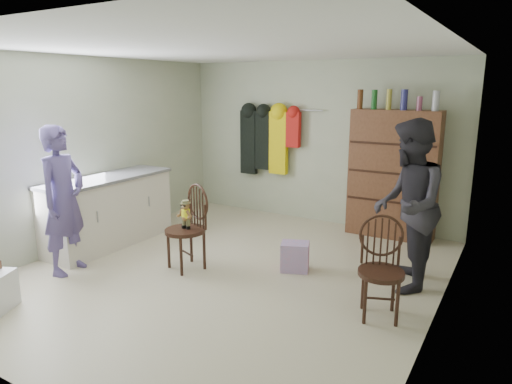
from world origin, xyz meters
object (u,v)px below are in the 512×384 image
Objects in this scene: chair_front at (189,222)px; chair_far at (381,264)px; counter at (109,210)px; dresser at (393,174)px.

chair_far is at bearing 20.73° from chair_front.
counter is 1.95× the size of chair_far.
chair_far is at bearing -1.68° from counter.
dresser is (1.73, 2.41, 0.35)m from chair_front.
dresser reaches higher than chair_front.
chair_front is at bearing -4.19° from counter.
dresser is at bearing 75.06° from chair_front.
dresser is at bearing 81.26° from chair_far.
counter is at bearing -144.31° from dresser.
dresser is (3.20, 2.30, 0.44)m from counter.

